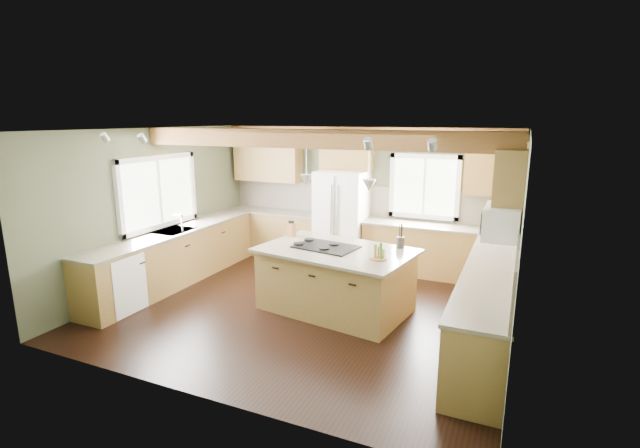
% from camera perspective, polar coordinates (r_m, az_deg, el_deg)
% --- Properties ---
extents(floor, '(5.60, 5.60, 0.00)m').
position_cam_1_polar(floor, '(7.02, -1.47, -10.18)').
color(floor, black).
rests_on(floor, ground).
extents(ceiling, '(5.60, 5.60, 0.00)m').
position_cam_1_polar(ceiling, '(6.46, -1.60, 11.55)').
color(ceiling, silver).
rests_on(ceiling, wall_back).
extents(wall_back, '(5.60, 0.00, 5.60)m').
position_cam_1_polar(wall_back, '(8.90, 5.40, 3.48)').
color(wall_back, '#444D36').
rests_on(wall_back, ground).
extents(wall_left, '(0.00, 5.00, 5.00)m').
position_cam_1_polar(wall_left, '(8.20, -19.52, 1.97)').
color(wall_left, '#444D36').
rests_on(wall_left, ground).
extents(wall_right, '(0.00, 5.00, 5.00)m').
position_cam_1_polar(wall_right, '(6.01, 23.39, -2.19)').
color(wall_right, '#444D36').
rests_on(wall_right, ground).
extents(ceiling_beam, '(5.55, 0.26, 0.26)m').
position_cam_1_polar(ceiling_beam, '(6.55, -1.22, 10.44)').
color(ceiling_beam, brown).
rests_on(ceiling_beam, ceiling).
extents(soffit_trim, '(5.55, 0.20, 0.10)m').
position_cam_1_polar(soffit_trim, '(8.68, 5.37, 11.47)').
color(soffit_trim, brown).
rests_on(soffit_trim, ceiling).
extents(backsplash_back, '(5.58, 0.03, 0.58)m').
position_cam_1_polar(backsplash_back, '(8.90, 5.36, 2.89)').
color(backsplash_back, brown).
rests_on(backsplash_back, wall_back).
extents(backsplash_right, '(0.03, 3.70, 0.58)m').
position_cam_1_polar(backsplash_right, '(6.08, 23.18, -2.88)').
color(backsplash_right, brown).
rests_on(backsplash_right, wall_right).
extents(base_cab_back_left, '(2.02, 0.60, 0.88)m').
position_cam_1_polar(base_cab_back_left, '(9.52, -5.55, -1.18)').
color(base_cab_back_left, brown).
rests_on(base_cab_back_left, floor).
extents(counter_back_left, '(2.06, 0.64, 0.04)m').
position_cam_1_polar(counter_back_left, '(9.42, -5.62, 1.53)').
color(counter_back_left, '#453F32').
rests_on(counter_back_left, base_cab_back_left).
extents(base_cab_back_right, '(2.62, 0.60, 0.88)m').
position_cam_1_polar(base_cab_back_right, '(8.45, 14.25, -3.36)').
color(base_cab_back_right, brown).
rests_on(base_cab_back_right, floor).
extents(counter_back_right, '(2.66, 0.64, 0.04)m').
position_cam_1_polar(counter_back_right, '(8.34, 14.42, -0.33)').
color(counter_back_right, '#453F32').
rests_on(counter_back_right, base_cab_back_right).
extents(base_cab_left, '(0.60, 3.70, 0.88)m').
position_cam_1_polar(base_cab_left, '(8.23, -17.30, -4.00)').
color(base_cab_left, brown).
rests_on(base_cab_left, floor).
extents(counter_left, '(0.64, 3.74, 0.04)m').
position_cam_1_polar(counter_left, '(8.11, -17.52, -0.89)').
color(counter_left, '#453F32').
rests_on(counter_left, base_cab_left).
extents(base_cab_right, '(0.60, 3.70, 0.88)m').
position_cam_1_polar(base_cab_right, '(6.32, 19.95, -9.37)').
color(base_cab_right, brown).
rests_on(base_cab_right, floor).
extents(counter_right, '(0.64, 3.74, 0.04)m').
position_cam_1_polar(counter_right, '(6.17, 20.28, -5.41)').
color(counter_right, '#453F32').
rests_on(counter_right, base_cab_right).
extents(upper_cab_back_left, '(1.40, 0.35, 0.90)m').
position_cam_1_polar(upper_cab_back_left, '(9.48, -6.45, 8.00)').
color(upper_cab_back_left, brown).
rests_on(upper_cab_back_left, wall_back).
extents(upper_cab_over_fridge, '(0.96, 0.35, 0.70)m').
position_cam_1_polar(upper_cab_over_fridge, '(8.73, 3.26, 8.95)').
color(upper_cab_over_fridge, brown).
rests_on(upper_cab_over_fridge, wall_back).
extents(upper_cab_right, '(0.35, 2.20, 0.90)m').
position_cam_1_polar(upper_cab_right, '(6.78, 22.54, 5.12)').
color(upper_cab_right, brown).
rests_on(upper_cab_right, wall_right).
extents(upper_cab_back_corner, '(0.90, 0.35, 0.90)m').
position_cam_1_polar(upper_cab_back_corner, '(8.20, 20.60, 6.49)').
color(upper_cab_back_corner, brown).
rests_on(upper_cab_back_corner, wall_back).
extents(window_left, '(0.04, 1.60, 1.05)m').
position_cam_1_polar(window_left, '(8.18, -19.31, 3.74)').
color(window_left, white).
rests_on(window_left, wall_left).
extents(window_back, '(1.10, 0.04, 1.00)m').
position_cam_1_polar(window_back, '(8.55, 12.74, 4.52)').
color(window_back, white).
rests_on(window_back, wall_back).
extents(sink, '(0.50, 0.65, 0.03)m').
position_cam_1_polar(sink, '(8.11, -17.52, -0.85)').
color(sink, '#262628').
rests_on(sink, counter_left).
extents(faucet, '(0.02, 0.02, 0.28)m').
position_cam_1_polar(faucet, '(7.96, -16.62, 0.03)').
color(faucet, '#B2B2B7').
rests_on(faucet, sink).
extents(dishwasher, '(0.60, 0.60, 0.84)m').
position_cam_1_polar(dishwasher, '(7.36, -23.90, -6.65)').
color(dishwasher, white).
rests_on(dishwasher, floor).
extents(oven, '(0.60, 0.72, 0.84)m').
position_cam_1_polar(oven, '(5.14, 18.67, -14.70)').
color(oven, white).
rests_on(oven, floor).
extents(microwave, '(0.40, 0.70, 0.38)m').
position_cam_1_polar(microwave, '(5.90, 21.47, 0.23)').
color(microwave, white).
rests_on(microwave, wall_right).
extents(pendant_left, '(0.18, 0.18, 0.16)m').
position_cam_1_polar(pendant_left, '(6.71, -1.67, 5.44)').
color(pendant_left, '#B2B2B7').
rests_on(pendant_left, ceiling).
extents(pendant_right, '(0.18, 0.18, 0.16)m').
position_cam_1_polar(pendant_right, '(6.20, 6.05, 4.75)').
color(pendant_right, '#B2B2B7').
rests_on(pendant_right, ceiling).
extents(refrigerator, '(0.90, 0.74, 1.80)m').
position_cam_1_polar(refrigerator, '(8.72, 2.68, 0.65)').
color(refrigerator, white).
rests_on(refrigerator, floor).
extents(island, '(2.18, 1.53, 0.88)m').
position_cam_1_polar(island, '(6.79, 1.94, -7.01)').
color(island, brown).
rests_on(island, floor).
extents(island_top, '(2.33, 1.68, 0.04)m').
position_cam_1_polar(island_top, '(6.65, 1.97, -3.28)').
color(island_top, '#453F32').
rests_on(island_top, island).
extents(cooktop, '(0.95, 0.71, 0.02)m').
position_cam_1_polar(cooktop, '(6.72, 0.74, -2.82)').
color(cooktop, black).
rests_on(cooktop, island_top).
extents(knife_block, '(0.15, 0.13, 0.21)m').
position_cam_1_polar(knife_block, '(7.34, -3.54, -0.72)').
color(knife_block, '#5A2E1B').
rests_on(knife_block, island_top).
extents(utensil_crock, '(0.14, 0.14, 0.16)m').
position_cam_1_polar(utensil_crock, '(6.79, 9.86, -2.23)').
color(utensil_crock, '#3E3531').
rests_on(utensil_crock, island_top).
extents(bottle_tray, '(0.31, 0.31, 0.22)m').
position_cam_1_polar(bottle_tray, '(6.20, 7.17, -3.34)').
color(bottle_tray, brown).
rests_on(bottle_tray, island_top).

